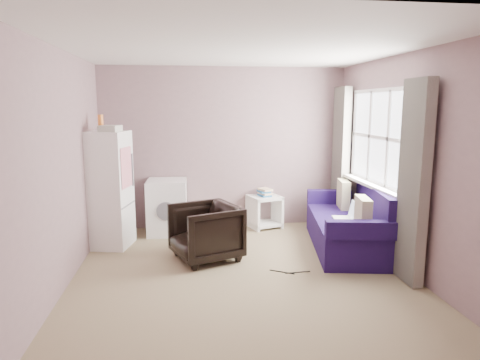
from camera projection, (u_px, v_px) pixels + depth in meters
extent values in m
cube|color=#938160|center=(242.00, 276.00, 4.87)|extent=(3.80, 4.20, 0.02)
cube|color=silver|center=(243.00, 47.00, 4.43)|extent=(3.80, 4.20, 0.02)
cube|color=gray|center=(225.00, 148.00, 6.71)|extent=(3.80, 0.02, 2.50)
cube|color=gray|center=(289.00, 216.00, 2.59)|extent=(3.80, 0.02, 2.50)
cube|color=gray|center=(59.00, 170.00, 4.41)|extent=(0.02, 4.20, 2.50)
cube|color=gray|center=(408.00, 164.00, 4.89)|extent=(0.02, 4.20, 2.50)
cube|color=white|center=(380.00, 138.00, 5.53)|extent=(0.01, 1.60, 1.20)
imported|color=black|center=(205.00, 229.00, 5.33)|extent=(0.93, 0.95, 0.77)
cube|color=white|center=(108.00, 190.00, 5.77)|extent=(0.64, 0.64, 1.57)
cube|color=slate|center=(129.00, 205.00, 5.78)|extent=(0.12, 0.49, 0.02)
cube|color=slate|center=(132.00, 170.00, 5.90)|extent=(0.02, 0.03, 0.45)
cube|color=white|center=(126.00, 168.00, 5.67)|extent=(0.09, 0.37, 0.54)
cylinder|color=orange|center=(101.00, 123.00, 5.67)|extent=(0.09, 0.09, 0.22)
cube|color=beige|center=(110.00, 128.00, 5.53)|extent=(0.29, 0.31, 0.08)
cube|color=white|center=(167.00, 207.00, 6.42)|extent=(0.60, 0.60, 0.82)
cube|color=slate|center=(166.00, 182.00, 6.34)|extent=(0.56, 0.54, 0.05)
cylinder|color=slate|center=(166.00, 211.00, 6.13)|extent=(0.27, 0.03, 0.27)
cube|color=white|center=(264.00, 197.00, 6.73)|extent=(0.57, 0.57, 0.04)
cube|color=white|center=(264.00, 223.00, 6.80)|extent=(0.57, 0.57, 0.04)
cube|color=white|center=(252.00, 213.00, 6.69)|extent=(0.17, 0.45, 0.51)
cube|color=white|center=(276.00, 210.00, 6.86)|extent=(0.17, 0.45, 0.51)
cube|color=#25649B|center=(264.00, 195.00, 6.73)|extent=(0.21, 0.26, 0.03)
cube|color=beige|center=(265.00, 193.00, 6.73)|extent=(0.22, 0.26, 0.03)
cube|color=#25649B|center=(264.00, 191.00, 6.72)|extent=(0.20, 0.25, 0.03)
cube|color=beige|center=(265.00, 189.00, 6.71)|extent=(0.23, 0.26, 0.03)
cube|color=#221151|center=(347.00, 233.00, 5.79)|extent=(1.18, 1.98, 0.41)
cube|color=#221151|center=(374.00, 202.00, 5.70)|extent=(0.50, 1.86, 0.45)
cube|color=#221151|center=(364.00, 230.00, 4.86)|extent=(0.89, 0.29, 0.21)
cube|color=#221151|center=(336.00, 197.00, 6.62)|extent=(0.89, 0.29, 0.21)
cube|color=beige|center=(363.00, 214.00, 5.13)|extent=(0.19, 0.43, 0.41)
cube|color=beige|center=(343.00, 194.00, 6.31)|extent=(0.19, 0.43, 0.41)
cube|color=white|center=(343.00, 219.00, 5.66)|extent=(0.29, 0.38, 0.02)
cube|color=silver|center=(353.00, 211.00, 5.63)|extent=(0.12, 0.35, 0.23)
cube|color=white|center=(372.00, 185.00, 5.63)|extent=(0.14, 1.70, 0.04)
cube|color=white|center=(376.00, 183.00, 5.63)|extent=(0.02, 1.68, 0.05)
cube|color=white|center=(378.00, 138.00, 5.53)|extent=(0.02, 1.68, 0.05)
cube|color=white|center=(381.00, 90.00, 5.42)|extent=(0.02, 1.68, 0.05)
cube|color=white|center=(410.00, 143.00, 4.75)|extent=(0.02, 0.05, 1.20)
cube|color=white|center=(388.00, 139.00, 5.27)|extent=(0.02, 0.05, 1.20)
cube|color=white|center=(370.00, 136.00, 5.79)|extent=(0.02, 0.05, 1.20)
cube|color=white|center=(354.00, 134.00, 6.31)|extent=(0.02, 0.05, 1.20)
cube|color=beige|center=(413.00, 183.00, 4.53)|extent=(0.12, 0.46, 2.18)
cube|color=beige|center=(341.00, 158.00, 6.64)|extent=(0.12, 0.46, 2.18)
cylinder|color=black|center=(298.00, 272.00, 4.94)|extent=(0.30, 0.03, 0.01)
cylinder|color=black|center=(282.00, 272.00, 4.95)|extent=(0.27, 0.17, 0.01)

